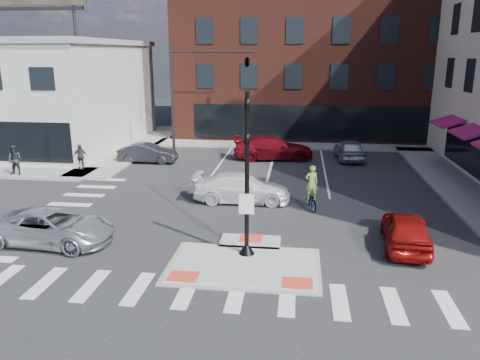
# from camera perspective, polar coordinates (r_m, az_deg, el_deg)

# --- Properties ---
(ground) EXTENTS (120.00, 120.00, 0.00)m
(ground) POSITION_cam_1_polar(r_m,az_deg,el_deg) (17.34, 0.66, -9.84)
(ground) COLOR #28282B
(ground) RESTS_ON ground
(refuge_island) EXTENTS (5.40, 4.65, 0.13)m
(refuge_island) POSITION_cam_1_polar(r_m,az_deg,el_deg) (17.09, 0.56, -10.05)
(refuge_island) COLOR gray
(refuge_island) RESTS_ON ground
(sidewalk_nw) EXTENTS (23.50, 20.50, 0.15)m
(sidewalk_nw) POSITION_cam_1_polar(r_m,az_deg,el_deg) (36.76, -23.24, 2.61)
(sidewalk_nw) COLOR gray
(sidewalk_nw) RESTS_ON ground
(sidewalk_e) EXTENTS (3.00, 24.00, 0.15)m
(sidewalk_e) POSITION_cam_1_polar(r_m,az_deg,el_deg) (28.09, 25.70, -1.29)
(sidewalk_e) COLOR gray
(sidewalk_e) RESTS_ON ground
(sidewalk_n) EXTENTS (26.00, 3.00, 0.15)m
(sidewalk_n) POSITION_cam_1_polar(r_m,az_deg,el_deg) (38.31, 8.98, 4.15)
(sidewalk_n) COLOR gray
(sidewalk_n) RESTS_ON ground
(building_nw) EXTENTS (20.40, 16.40, 14.40)m
(building_nw) POSITION_cam_1_polar(r_m,az_deg,el_deg) (42.90, -26.79, 9.51)
(building_nw) COLOR silver
(building_nw) RESTS_ON ground
(building_n) EXTENTS (24.40, 18.40, 15.50)m
(building_n) POSITION_cam_1_polar(r_m,az_deg,el_deg) (47.60, 9.08, 15.65)
(building_n) COLOR #532219
(building_n) RESTS_ON ground
(building_far_left) EXTENTS (10.00, 12.00, 10.00)m
(building_far_left) POSITION_cam_1_polar(r_m,az_deg,el_deg) (67.88, 2.45, 13.30)
(building_far_left) COLOR slate
(building_far_left) RESTS_ON ground
(building_far_right) EXTENTS (12.00, 12.00, 12.00)m
(building_far_right) POSITION_cam_1_polar(r_m,az_deg,el_deg) (69.98, 13.59, 13.78)
(building_far_right) COLOR brown
(building_far_right) RESTS_ON ground
(signal_pole) EXTENTS (0.60, 0.60, 5.98)m
(signal_pole) POSITION_cam_1_polar(r_m,az_deg,el_deg) (16.85, 0.84, -2.00)
(signal_pole) COLOR black
(signal_pole) RESTS_ON refuge_island
(mast_arm_signal) EXTENTS (6.10, 2.24, 8.00)m
(mast_arm_signal) POSITION_cam_1_polar(r_m,az_deg,el_deg) (34.02, -1.67, 13.35)
(mast_arm_signal) COLOR black
(mast_arm_signal) RESTS_ON ground
(silver_suv) EXTENTS (5.15, 2.69, 1.38)m
(silver_suv) POSITION_cam_1_polar(r_m,az_deg,el_deg) (20.02, -21.94, -5.33)
(silver_suv) COLOR silver
(silver_suv) RESTS_ON ground
(red_sedan) EXTENTS (2.06, 4.30, 1.42)m
(red_sedan) POSITION_cam_1_polar(r_m,az_deg,el_deg) (19.34, 19.59, -5.76)
(red_sedan) COLOR #9A110E
(red_sedan) RESTS_ON ground
(white_pickup) EXTENTS (4.99, 2.17, 1.43)m
(white_pickup) POSITION_cam_1_polar(r_m,az_deg,el_deg) (23.72, 0.22, -0.98)
(white_pickup) COLOR white
(white_pickup) RESTS_ON ground
(bg_car_dark) EXTENTS (4.02, 1.48, 1.31)m
(bg_car_dark) POSITION_cam_1_polar(r_m,az_deg,el_deg) (32.81, -11.18, 3.22)
(bg_car_dark) COLOR #242429
(bg_car_dark) RESTS_ON ground
(bg_car_silver) EXTENTS (2.03, 4.43, 1.47)m
(bg_car_silver) POSITION_cam_1_polar(r_m,az_deg,el_deg) (33.98, 13.19, 3.65)
(bg_car_silver) COLOR #B3B7BB
(bg_car_silver) RESTS_ON ground
(bg_car_red) EXTENTS (5.83, 2.96, 1.62)m
(bg_car_red) POSITION_cam_1_polar(r_m,az_deg,el_deg) (33.32, 4.07, 3.92)
(bg_car_red) COLOR maroon
(bg_car_red) RESTS_ON ground
(cyclist) EXTENTS (0.98, 1.80, 2.16)m
(cyclist) POSITION_cam_1_polar(r_m,az_deg,el_deg) (22.90, 8.66, -1.73)
(cyclist) COLOR #3F3F44
(cyclist) RESTS_ON ground
(pedestrian_a) EXTENTS (0.92, 0.74, 1.82)m
(pedestrian_a) POSITION_cam_1_polar(r_m,az_deg,el_deg) (31.36, -25.73, 2.18)
(pedestrian_a) COLOR #212227
(pedestrian_a) RESTS_ON sidewalk_nw
(pedestrian_b) EXTENTS (0.96, 0.46, 1.60)m
(pedestrian_b) POSITION_cam_1_polar(r_m,az_deg,el_deg) (31.51, -18.88, 2.73)
(pedestrian_b) COLOR #362F3A
(pedestrian_b) RESTS_ON sidewalk_nw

